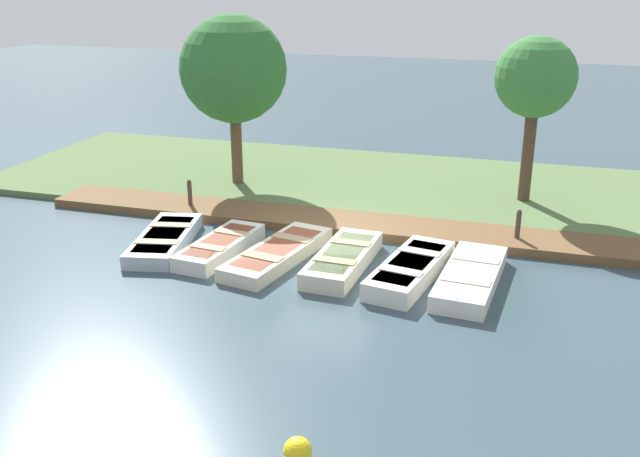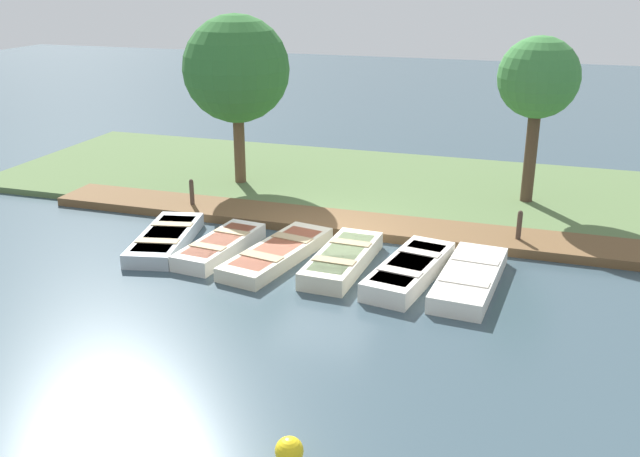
{
  "view_description": "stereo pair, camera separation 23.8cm",
  "coord_description": "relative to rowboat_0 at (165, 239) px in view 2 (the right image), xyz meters",
  "views": [
    {
      "loc": [
        15.96,
        4.82,
        6.48
      ],
      "look_at": [
        0.7,
        0.13,
        0.65
      ],
      "focal_mm": 40.0,
      "sensor_mm": 36.0,
      "label": 1
    },
    {
      "loc": [
        15.89,
        5.05,
        6.48
      ],
      "look_at": [
        0.7,
        0.13,
        0.65
      ],
      "focal_mm": 40.0,
      "sensor_mm": 36.0,
      "label": 2
    }
  ],
  "objects": [
    {
      "name": "buoy",
      "position": [
        6.84,
        5.8,
        0.02
      ],
      "size": [
        0.4,
        0.4,
        0.4
      ],
      "color": "yellow",
      "rests_on": "ground_plane"
    },
    {
      "name": "rowboat_2",
      "position": [
        0.0,
        2.98,
        -0.01
      ],
      "size": [
        3.66,
        1.74,
        0.35
      ],
      "rotation": [
        0.0,
        0.0,
        -0.19
      ],
      "color": "beige",
      "rests_on": "ground_plane"
    },
    {
      "name": "rowboat_0",
      "position": [
        0.0,
        0.0,
        0.0
      ],
      "size": [
        3.32,
        1.76,
        0.37
      ],
      "rotation": [
        0.0,
        0.0,
        0.21
      ],
      "color": "#B2BCC1",
      "rests_on": "ground_plane"
    },
    {
      "name": "park_tree_left",
      "position": [
        -5.96,
        8.36,
        3.45
      ],
      "size": [
        2.23,
        2.23,
        4.82
      ],
      "color": "#4C3828",
      "rests_on": "ground_plane"
    },
    {
      "name": "ground_plane",
      "position": [
        -1.37,
        3.68,
        -0.18
      ],
      "size": [
        80.0,
        80.0,
        0.0
      ],
      "primitive_type": "plane",
      "color": "#384C56"
    },
    {
      "name": "rowboat_1",
      "position": [
        0.05,
        1.52,
        0.01
      ],
      "size": [
        2.94,
        1.25,
        0.39
      ],
      "rotation": [
        0.0,
        0.0,
        -0.11
      ],
      "color": "silver",
      "rests_on": "ground_plane"
    },
    {
      "name": "rowboat_4",
      "position": [
        0.14,
        6.16,
        0.04
      ],
      "size": [
        3.34,
        1.58,
        0.44
      ],
      "rotation": [
        0.0,
        0.0,
        -0.17
      ],
      "color": "silver",
      "rests_on": "ground_plane"
    },
    {
      "name": "dock_walkway",
      "position": [
        -2.66,
        3.68,
        -0.07
      ],
      "size": [
        1.58,
        16.55,
        0.23
      ],
      "color": "brown",
      "rests_on": "ground_plane"
    },
    {
      "name": "rowboat_5",
      "position": [
        0.14,
        7.47,
        0.01
      ],
      "size": [
        3.37,
        1.37,
        0.4
      ],
      "rotation": [
        0.0,
        0.0,
        -0.08
      ],
      "color": "silver",
      "rests_on": "ground_plane"
    },
    {
      "name": "shore_bank",
      "position": [
        -6.37,
        3.68,
        -0.09
      ],
      "size": [
        8.0,
        24.0,
        0.18
      ],
      "color": "#567042",
      "rests_on": "ground_plane"
    },
    {
      "name": "mooring_post_far",
      "position": [
        -2.58,
        8.33,
        0.3
      ],
      "size": [
        0.12,
        0.12,
        0.96
      ],
      "color": "#47382D",
      "rests_on": "ground_plane"
    },
    {
      "name": "park_tree_far_left",
      "position": [
        -5.22,
        -0.28,
        3.48
      ],
      "size": [
        3.2,
        3.2,
        5.28
      ],
      "color": "brown",
      "rests_on": "ground_plane"
    },
    {
      "name": "mooring_post_near",
      "position": [
        -2.58,
        -0.59,
        0.3
      ],
      "size": [
        0.12,
        0.12,
        0.96
      ],
      "color": "#47382D",
      "rests_on": "ground_plane"
    },
    {
      "name": "rowboat_3",
      "position": [
        -0.02,
        4.57,
        0.03
      ],
      "size": [
        3.14,
        1.19,
        0.42
      ],
      "rotation": [
        0.0,
        0.0,
        -0.05
      ],
      "color": "beige",
      "rests_on": "ground_plane"
    }
  ]
}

